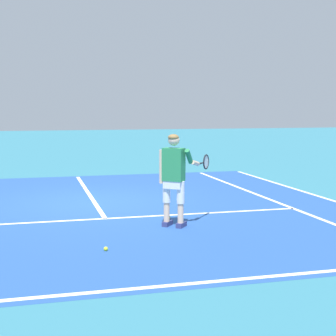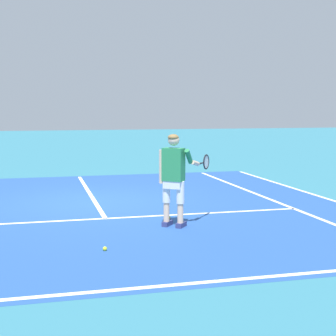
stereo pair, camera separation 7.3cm
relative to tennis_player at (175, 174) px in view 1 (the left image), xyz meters
name	(u,v)px [view 1 (the left image)]	position (x,y,z in m)	size (l,w,h in m)	color
ground_plane	(94,202)	(-1.15, 2.89, -0.99)	(80.00, 80.00, 0.00)	teal
court_inner_surface	(98,208)	(-1.15, 2.17, -0.99)	(10.98, 10.85, 0.00)	#234C93
line_baseline	(151,287)	(-1.15, -3.06, -0.99)	(10.98, 0.10, 0.01)	white
line_service	(105,219)	(-1.15, 1.00, -0.99)	(8.23, 0.10, 0.01)	white
line_centre_service	(88,193)	(-1.15, 4.20, -0.99)	(0.10, 6.40, 0.01)	white
line_singles_right	(269,199)	(2.97, 2.17, -0.99)	(0.10, 10.45, 0.01)	white
line_doubles_right	(320,197)	(4.34, 2.17, -0.99)	(0.10, 10.45, 0.01)	white
tennis_player	(175,174)	(0.00, 0.00, 0.00)	(1.12, 0.82, 1.71)	navy
tennis_ball_near_feet	(169,217)	(0.06, 0.65, -0.96)	(0.07, 0.07, 0.07)	#CCE02D
tennis_ball_by_baseline	(106,249)	(-1.46, -1.30, -0.96)	(0.07, 0.07, 0.07)	#CCE02D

